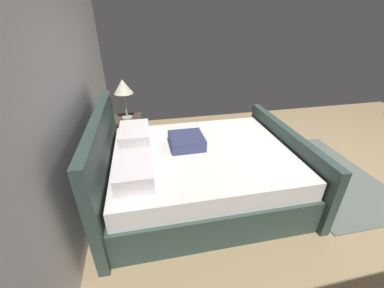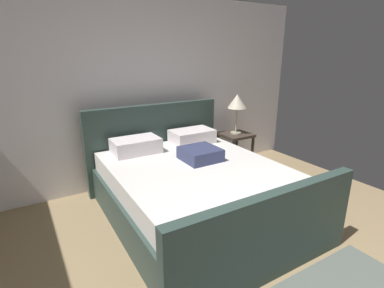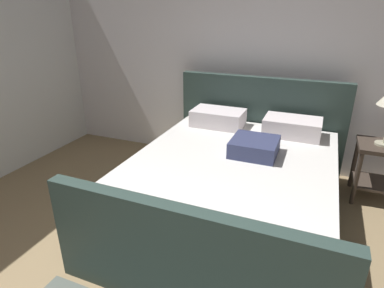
% 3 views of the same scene
% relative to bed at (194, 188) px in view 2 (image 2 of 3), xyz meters
% --- Properties ---
extents(wall_back, '(5.35, 0.12, 2.53)m').
position_rel_bed_xyz_m(wall_back, '(-0.09, 1.31, 0.92)').
color(wall_back, silver).
rests_on(wall_back, ground).
extents(bed, '(1.91, 2.31, 1.13)m').
position_rel_bed_xyz_m(bed, '(0.00, 0.00, 0.00)').
color(bed, '#2E413B').
rests_on(bed, ground).
extents(nightstand_right, '(0.44, 0.44, 0.60)m').
position_rel_bed_xyz_m(nightstand_right, '(1.26, 0.84, 0.06)').
color(nightstand_right, '#40342B').
rests_on(nightstand_right, ground).
extents(table_lamp_right, '(0.28, 0.28, 0.60)m').
position_rel_bed_xyz_m(table_lamp_right, '(1.26, 0.84, 0.73)').
color(table_lamp_right, '#B7B293').
rests_on(table_lamp_right, nightstand_right).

